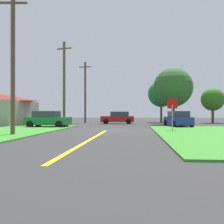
% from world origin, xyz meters
% --- Properties ---
extents(ground_plane, '(120.00, 120.00, 0.00)m').
position_xyz_m(ground_plane, '(0.00, 0.00, 0.00)').
color(ground_plane, '#323232').
extents(lane_stripe_center, '(0.20, 14.00, 0.01)m').
position_xyz_m(lane_stripe_center, '(0.00, -8.00, 0.01)').
color(lane_stripe_center, yellow).
rests_on(lane_stripe_center, ground).
extents(stop_sign, '(0.80, 0.12, 2.59)m').
position_xyz_m(stop_sign, '(5.29, -0.58, 1.84)').
color(stop_sign, '#9EA0A8').
rests_on(stop_sign, ground).
extents(car_on_crossroad, '(2.55, 4.64, 1.62)m').
position_xyz_m(car_on_crossroad, '(6.71, 5.70, 0.80)').
color(car_on_crossroad, navy).
rests_on(car_on_crossroad, ground).
extents(parked_car_near_building, '(4.43, 2.33, 1.62)m').
position_xyz_m(parked_car_near_building, '(-6.34, 3.66, 0.81)').
color(parked_car_near_building, '#196B33').
rests_on(parked_car_near_building, ground).
extents(car_approaching_junction, '(4.46, 2.34, 1.62)m').
position_xyz_m(car_approaching_junction, '(-0.01, 13.19, 0.81)').
color(car_approaching_junction, red).
rests_on(car_approaching_junction, ground).
extents(utility_pole_near, '(1.80, 0.30, 9.12)m').
position_xyz_m(utility_pole_near, '(-5.33, -5.82, 4.70)').
color(utility_pole_near, brown).
rests_on(utility_pole_near, ground).
extents(utility_pole_mid, '(1.78, 0.55, 9.37)m').
position_xyz_m(utility_pole_mid, '(-5.57, 6.87, 4.81)').
color(utility_pole_mid, brown).
rests_on(utility_pole_mid, ground).
extents(utility_pole_far, '(1.80, 0.39, 8.80)m').
position_xyz_m(utility_pole_far, '(-4.90, 15.55, 4.54)').
color(utility_pole_far, brown).
rests_on(utility_pole_far, ground).
extents(oak_tree_left, '(3.33, 3.33, 5.08)m').
position_xyz_m(oak_tree_left, '(13.44, 17.28, 3.40)').
color(oak_tree_left, brown).
rests_on(oak_tree_left, ground).
extents(pine_tree_center, '(4.05, 4.05, 6.41)m').
position_xyz_m(pine_tree_center, '(6.25, 18.87, 4.37)').
color(pine_tree_center, brown).
rests_on(pine_tree_center, ground).
extents(oak_tree_right, '(4.79, 4.79, 6.98)m').
position_xyz_m(oak_tree_right, '(6.94, 10.94, 4.57)').
color(oak_tree_right, brown).
rests_on(oak_tree_right, ground).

